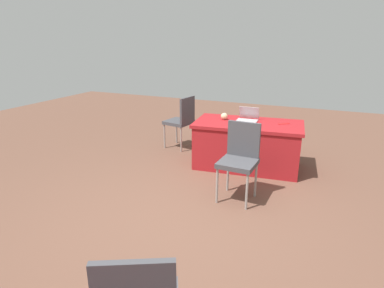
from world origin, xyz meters
TOP-DOWN VIEW (x-y plane):
  - ground_plane at (0.00, 0.00)m, footprint 14.40×14.40m
  - table_foreground at (-0.27, -2.04)m, footprint 1.73×1.05m
  - chair_near_front at (-0.44, -0.94)m, footprint 0.46×0.46m
  - chair_tucked_left at (1.07, -2.45)m, footprint 0.51×0.51m
  - laptop_silver at (-0.22, -2.16)m, footprint 0.33×0.30m
  - yarn_ball at (0.14, -2.07)m, footprint 0.11×0.11m
  - scissors_red at (-0.78, -2.17)m, footprint 0.17×0.13m

SIDE VIEW (x-z plane):
  - ground_plane at x=0.00m, z-range 0.00..0.00m
  - table_foreground at x=-0.27m, z-range 0.00..0.72m
  - chair_tucked_left at x=1.07m, z-range 0.08..1.04m
  - chair_near_front at x=-0.44m, z-range 0.08..1.05m
  - scissors_red at x=-0.78m, z-range 0.72..0.73m
  - laptop_silver at x=-0.22m, z-range 0.66..0.86m
  - yarn_ball at x=0.14m, z-range 0.72..0.83m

